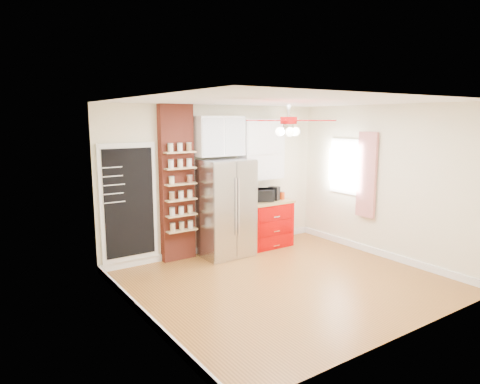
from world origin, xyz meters
TOP-DOWN VIEW (x-y plane):
  - floor at (0.00, 0.00)m, footprint 4.50×4.50m
  - ceiling at (0.00, 0.00)m, footprint 4.50×4.50m
  - wall_back at (0.00, 2.00)m, footprint 4.50×0.02m
  - wall_front at (0.00, -2.00)m, footprint 4.50×0.02m
  - wall_left at (-2.25, 0.00)m, footprint 0.02×4.00m
  - wall_right at (2.25, 0.00)m, footprint 0.02×4.00m
  - chalkboard at (-1.70, 1.96)m, footprint 0.95×0.05m
  - brick_pillar at (-0.85, 1.92)m, footprint 0.60×0.16m
  - fridge at (-0.05, 1.63)m, footprint 0.90×0.70m
  - upper_glass_cabinet at (-0.05, 1.82)m, footprint 0.90×0.35m
  - red_cabinet at (0.92, 1.68)m, footprint 0.94×0.64m
  - upper_shelf_unit at (0.92, 1.85)m, footprint 0.90×0.30m
  - window at (2.23, 0.90)m, footprint 0.04×0.75m
  - curtain at (2.18, 0.35)m, footprint 0.06×0.40m
  - ceiling_fan at (0.00, 0.00)m, footprint 1.40×1.40m
  - toaster_oven at (0.79, 1.67)m, footprint 0.52×0.45m
  - coffee_maker at (1.07, 1.63)m, footprint 0.21×0.24m
  - canister_left at (1.25, 1.60)m, footprint 0.10×0.10m
  - canister_right at (1.26, 1.66)m, footprint 0.11×0.11m
  - pantry_jar_oats at (-1.01, 1.78)m, footprint 0.11×0.11m
  - pantry_jar_beans at (-0.69, 1.76)m, footprint 0.10×0.10m

SIDE VIEW (x-z plane):
  - floor at x=0.00m, z-range 0.00..0.00m
  - red_cabinet at x=0.92m, z-range 0.00..0.90m
  - fridge at x=-0.05m, z-range 0.00..1.75m
  - canister_right at x=1.26m, z-range 0.90..1.05m
  - canister_left at x=1.25m, z-range 0.90..1.05m
  - toaster_oven at x=0.79m, z-range 0.90..1.14m
  - coffee_maker at x=1.07m, z-range 0.90..1.16m
  - chalkboard at x=-1.70m, z-range 0.12..2.08m
  - wall_back at x=0.00m, z-range 0.00..2.70m
  - wall_front at x=0.00m, z-range 0.00..2.70m
  - wall_left at x=-2.25m, z-range 0.00..2.70m
  - wall_right at x=2.25m, z-range 0.00..2.70m
  - brick_pillar at x=-0.85m, z-range 0.00..2.70m
  - pantry_jar_beans at x=-0.69m, z-range 1.37..1.49m
  - pantry_jar_oats at x=-1.01m, z-range 1.37..1.49m
  - curtain at x=2.18m, z-range 0.67..2.23m
  - window at x=2.23m, z-range 1.02..2.08m
  - upper_shelf_unit at x=0.92m, z-range 1.30..2.45m
  - upper_glass_cabinet at x=-0.05m, z-range 1.80..2.50m
  - ceiling_fan at x=0.00m, z-range 2.20..2.65m
  - ceiling at x=0.00m, z-range 2.70..2.70m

